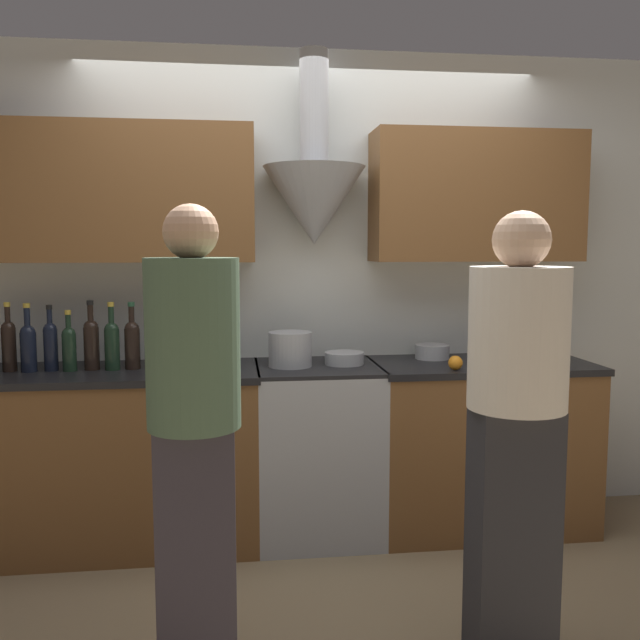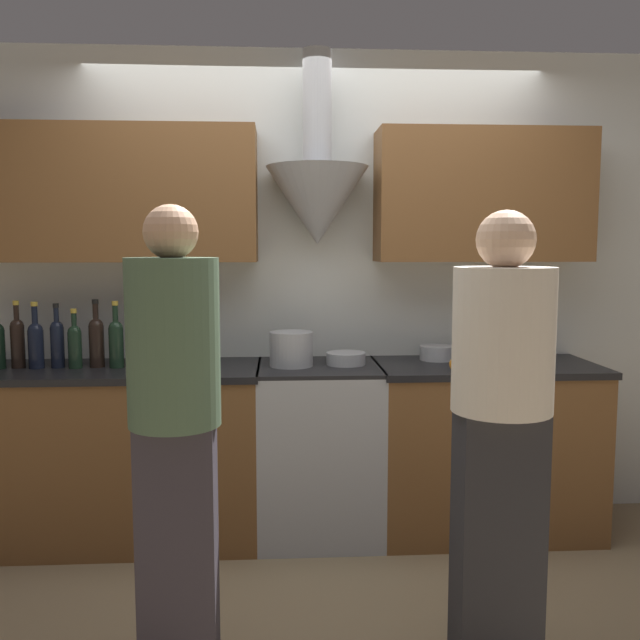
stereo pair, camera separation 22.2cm
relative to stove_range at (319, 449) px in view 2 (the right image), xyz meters
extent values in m
plane|color=#847051|center=(0.00, -0.33, -0.46)|extent=(12.00, 12.00, 0.00)
cube|color=silver|center=(0.00, 0.33, 0.84)|extent=(8.40, 0.06, 2.60)
cone|color=#A8AAAF|center=(0.00, 0.15, 1.29)|extent=(0.55, 0.55, 0.41)
cylinder|color=#A8AAAF|center=(0.00, 0.15, 1.79)|extent=(0.15, 0.15, 0.60)
cube|color=brown|center=(-1.06, 0.15, 1.34)|extent=(1.48, 0.32, 0.70)
cube|color=brown|center=(0.89, 0.15, 1.34)|extent=(1.14, 0.32, 0.70)
cube|color=brown|center=(-1.06, 0.00, -0.02)|extent=(1.48, 0.60, 0.88)
cube|color=black|center=(-1.06, 0.00, 0.43)|extent=(1.51, 0.62, 0.03)
cube|color=brown|center=(0.89, 0.00, -0.02)|extent=(1.14, 0.60, 0.88)
cube|color=black|center=(0.89, 0.00, 0.43)|extent=(1.17, 0.62, 0.03)
cube|color=#A8AAAF|center=(0.00, 0.00, -0.01)|extent=(0.64, 0.60, 0.89)
cube|color=black|center=(0.00, -0.30, -0.05)|extent=(0.45, 0.01, 0.40)
cube|color=black|center=(0.00, 0.00, 0.44)|extent=(0.64, 0.60, 0.02)
cube|color=#A8AAAF|center=(0.00, 0.27, 0.38)|extent=(0.64, 0.06, 0.10)
cylinder|color=black|center=(-1.54, 0.02, 0.56)|extent=(0.07, 0.07, 0.22)
sphere|color=black|center=(-1.54, 0.02, 0.67)|extent=(0.07, 0.07, 0.07)
cylinder|color=black|center=(-1.54, 0.02, 0.73)|extent=(0.03, 0.03, 0.09)
cylinder|color=gold|center=(-1.54, 0.02, 0.79)|extent=(0.03, 0.03, 0.02)
cylinder|color=black|center=(-1.45, 0.00, 0.55)|extent=(0.08, 0.08, 0.20)
sphere|color=black|center=(-1.45, 0.00, 0.65)|extent=(0.07, 0.07, 0.07)
cylinder|color=black|center=(-1.45, 0.00, 0.72)|extent=(0.03, 0.03, 0.11)
cylinder|color=gold|center=(-1.45, 0.00, 0.78)|extent=(0.03, 0.03, 0.02)
cylinder|color=black|center=(-1.34, 0.01, 0.56)|extent=(0.07, 0.07, 0.21)
sphere|color=black|center=(-1.34, 0.01, 0.66)|extent=(0.07, 0.07, 0.07)
cylinder|color=black|center=(-1.34, 0.01, 0.72)|extent=(0.03, 0.03, 0.09)
cylinder|color=black|center=(-1.34, 0.01, 0.77)|extent=(0.03, 0.03, 0.02)
cylinder|color=black|center=(-1.25, 0.00, 0.54)|extent=(0.07, 0.07, 0.19)
sphere|color=black|center=(-1.25, 0.00, 0.64)|extent=(0.07, 0.07, 0.07)
cylinder|color=black|center=(-1.25, 0.00, 0.69)|extent=(0.03, 0.03, 0.08)
cylinder|color=gold|center=(-1.25, 0.00, 0.75)|extent=(0.03, 0.03, 0.02)
cylinder|color=black|center=(-1.15, 0.02, 0.56)|extent=(0.08, 0.08, 0.22)
sphere|color=black|center=(-1.15, 0.02, 0.67)|extent=(0.07, 0.07, 0.07)
cylinder|color=black|center=(-1.15, 0.02, 0.73)|extent=(0.03, 0.03, 0.10)
cylinder|color=black|center=(-1.15, 0.02, 0.79)|extent=(0.03, 0.03, 0.02)
cylinder|color=black|center=(-1.04, 0.00, 0.55)|extent=(0.07, 0.07, 0.21)
sphere|color=black|center=(-1.04, 0.00, 0.66)|extent=(0.07, 0.07, 0.07)
cylinder|color=black|center=(-1.04, 0.00, 0.72)|extent=(0.03, 0.03, 0.10)
cylinder|color=gold|center=(-1.04, 0.00, 0.78)|extent=(0.03, 0.03, 0.02)
cylinder|color=black|center=(-0.95, 0.02, 0.55)|extent=(0.08, 0.08, 0.20)
sphere|color=black|center=(-0.95, 0.02, 0.66)|extent=(0.07, 0.07, 0.07)
cylinder|color=black|center=(-0.95, 0.02, 0.72)|extent=(0.03, 0.03, 0.10)
cylinder|color=#234C33|center=(-0.95, 0.02, 0.78)|extent=(0.03, 0.03, 0.02)
cylinder|color=black|center=(-0.85, 0.02, 0.55)|extent=(0.07, 0.07, 0.20)
sphere|color=black|center=(-0.85, 0.02, 0.65)|extent=(0.07, 0.07, 0.07)
cylinder|color=black|center=(-0.85, 0.02, 0.71)|extent=(0.03, 0.03, 0.09)
cylinder|color=maroon|center=(-0.85, 0.02, 0.76)|extent=(0.03, 0.03, 0.02)
cylinder|color=#A8AAAF|center=(-0.14, -0.01, 0.54)|extent=(0.23, 0.23, 0.18)
cylinder|color=#A8AAAF|center=(0.14, 0.02, 0.48)|extent=(0.21, 0.21, 0.06)
sphere|color=orange|center=(0.67, -0.22, 0.49)|extent=(0.07, 0.07, 0.07)
cylinder|color=#A8AAAF|center=(0.66, 0.14, 0.49)|extent=(0.19, 0.19, 0.08)
cube|color=silver|center=(1.07, -0.06, 0.46)|extent=(0.13, 0.04, 0.01)
cube|color=black|center=(0.97, -0.06, 0.46)|extent=(0.08, 0.03, 0.01)
cube|color=#38333D|center=(-0.57, -1.17, 0.00)|extent=(0.27, 0.18, 0.91)
cylinder|color=#4C664C|center=(-0.57, -1.17, 0.74)|extent=(0.32, 0.32, 0.58)
sphere|color=tan|center=(-0.57, -1.17, 1.12)|extent=(0.19, 0.19, 0.19)
cube|color=#28282D|center=(0.58, -1.19, 0.01)|extent=(0.30, 0.19, 0.95)
cylinder|color=silver|center=(0.58, -1.19, 0.74)|extent=(0.35, 0.35, 0.51)
sphere|color=#E0B28E|center=(0.58, -1.19, 1.09)|extent=(0.20, 0.20, 0.20)
camera|label=1|loc=(-0.43, -3.47, 1.06)|focal=38.00mm
camera|label=2|loc=(-0.20, -3.49, 1.06)|focal=38.00mm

